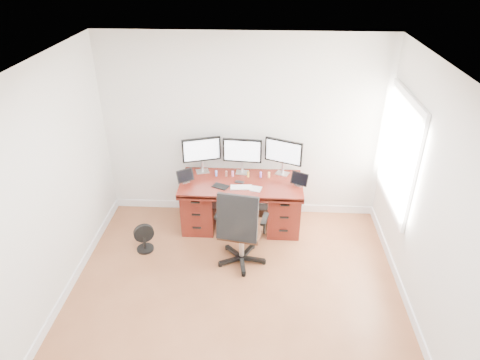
# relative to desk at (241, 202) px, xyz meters

# --- Properties ---
(ground) EXTENTS (4.50, 4.50, 0.00)m
(ground) POSITION_rel_desk_xyz_m (0.00, -1.83, -0.40)
(ground) COLOR brown
(ground) RESTS_ON ground
(back_wall) EXTENTS (4.00, 0.10, 2.70)m
(back_wall) POSITION_rel_desk_xyz_m (0.00, 0.42, 0.95)
(back_wall) COLOR silver
(back_wall) RESTS_ON ground
(right_wall) EXTENTS (0.10, 4.50, 2.70)m
(right_wall) POSITION_rel_desk_xyz_m (2.00, -1.72, 0.95)
(right_wall) COLOR silver
(right_wall) RESTS_ON ground
(desk) EXTENTS (1.70, 0.80, 0.75)m
(desk) POSITION_rel_desk_xyz_m (0.00, 0.00, 0.00)
(desk) COLOR #551811
(desk) RESTS_ON ground
(office_chair) EXTENTS (0.70, 0.70, 1.13)m
(office_chair) POSITION_rel_desk_xyz_m (0.04, -0.86, -0.03)
(office_chair) COLOR black
(office_chair) RESTS_ON ground
(floor_fan) EXTENTS (0.27, 0.23, 0.40)m
(floor_fan) POSITION_rel_desk_xyz_m (-1.28, -0.66, -0.21)
(floor_fan) COLOR black
(floor_fan) RESTS_ON ground
(monitor_left) EXTENTS (0.53, 0.20, 0.53)m
(monitor_left) POSITION_rel_desk_xyz_m (-0.58, 0.24, 0.68)
(monitor_left) COLOR silver
(monitor_left) RESTS_ON desk
(monitor_center) EXTENTS (0.55, 0.15, 0.53)m
(monitor_center) POSITION_rel_desk_xyz_m (-0.00, 0.24, 0.68)
(monitor_center) COLOR silver
(monitor_center) RESTS_ON desk
(monitor_right) EXTENTS (0.52, 0.25, 0.53)m
(monitor_right) POSITION_rel_desk_xyz_m (0.58, 0.24, 0.68)
(monitor_right) COLOR silver
(monitor_right) RESTS_ON desk
(tablet_left) EXTENTS (0.24, 0.19, 0.19)m
(tablet_left) POSITION_rel_desk_xyz_m (-0.78, -0.08, 0.43)
(tablet_left) COLOR silver
(tablet_left) RESTS_ON desk
(tablet_right) EXTENTS (0.24, 0.17, 0.19)m
(tablet_right) POSITION_rel_desk_xyz_m (0.80, -0.08, 0.43)
(tablet_right) COLOR silver
(tablet_right) RESTS_ON desk
(keyboard) EXTENTS (0.30, 0.15, 0.01)m
(keyboard) POSITION_rel_desk_xyz_m (0.01, -0.19, 0.36)
(keyboard) COLOR silver
(keyboard) RESTS_ON desk
(trackpad) EXTENTS (0.17, 0.17, 0.01)m
(trackpad) POSITION_rel_desk_xyz_m (0.21, -0.22, 0.35)
(trackpad) COLOR silver
(trackpad) RESTS_ON desk
(drawing_tablet) EXTENTS (0.25, 0.21, 0.01)m
(drawing_tablet) POSITION_rel_desk_xyz_m (-0.28, -0.18, 0.35)
(drawing_tablet) COLOR black
(drawing_tablet) RESTS_ON desk
(phone) EXTENTS (0.14, 0.09, 0.01)m
(phone) POSITION_rel_desk_xyz_m (-0.02, -0.04, 0.35)
(phone) COLOR black
(phone) RESTS_ON desk
(figurine_blue) EXTENTS (0.04, 0.04, 0.09)m
(figurine_blue) POSITION_rel_desk_xyz_m (-0.37, 0.12, 0.40)
(figurine_blue) COLOR #6A7FE4
(figurine_blue) RESTS_ON desk
(figurine_brown) EXTENTS (0.04, 0.04, 0.09)m
(figurine_brown) POSITION_rel_desk_xyz_m (-0.22, 0.12, 0.40)
(figurine_brown) COLOR brown
(figurine_brown) RESTS_ON desk
(figurine_pink) EXTENTS (0.04, 0.04, 0.09)m
(figurine_pink) POSITION_rel_desk_xyz_m (-0.13, 0.12, 0.40)
(figurine_pink) COLOR pink
(figurine_pink) RESTS_ON desk
(figurine_orange) EXTENTS (0.04, 0.04, 0.09)m
(figurine_orange) POSITION_rel_desk_xyz_m (0.09, 0.12, 0.40)
(figurine_orange) COLOR gold
(figurine_orange) RESTS_ON desk
(figurine_purple) EXTENTS (0.04, 0.04, 0.09)m
(figurine_purple) POSITION_rel_desk_xyz_m (0.27, 0.12, 0.40)
(figurine_purple) COLOR #9154D4
(figurine_purple) RESTS_ON desk
(figurine_yellow) EXTENTS (0.04, 0.04, 0.09)m
(figurine_yellow) POSITION_rel_desk_xyz_m (0.39, 0.12, 0.40)
(figurine_yellow) COLOR #E5AB62
(figurine_yellow) RESTS_ON desk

